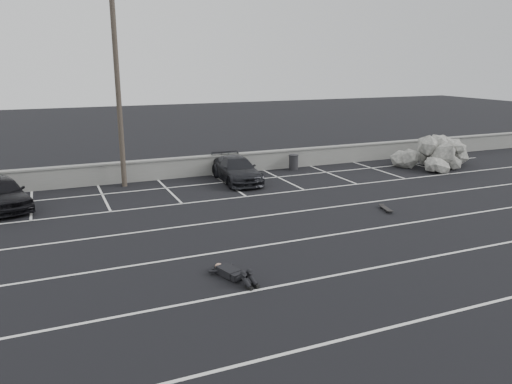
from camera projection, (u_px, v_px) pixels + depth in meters
name	position (u px, v px, depth m)	size (l,w,h in m)	color
ground	(332.00, 276.00, 14.28)	(120.00, 120.00, 0.00)	black
seawall	(194.00, 166.00, 26.59)	(50.00, 0.45, 1.06)	gray
stall_lines	(266.00, 230.00, 18.17)	(36.00, 20.05, 0.01)	silver
car_left	(1.00, 193.00, 20.61)	(1.63, 4.04, 1.38)	black
car_right	(237.00, 170.00, 25.36)	(1.75, 4.31, 1.25)	black
utility_pole	(118.00, 89.00, 23.38)	(1.24, 0.25, 9.32)	#4C4238
trash_bin	(294.00, 162.00, 28.14)	(0.63, 0.63, 0.87)	#272729
riprap_pile	(437.00, 158.00, 29.18)	(5.38, 3.96, 1.23)	#A2A097
person	(228.00, 268.00, 14.25)	(1.51, 2.44, 0.46)	black
skateboard	(386.00, 209.00, 20.51)	(0.43, 0.90, 0.11)	black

